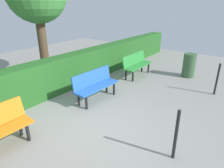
% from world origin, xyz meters
% --- Properties ---
extents(ground_plane, '(18.05, 18.05, 0.00)m').
position_xyz_m(ground_plane, '(0.00, 0.00, 0.00)').
color(ground_plane, gray).
extents(bench_green, '(1.53, 0.47, 0.86)m').
position_xyz_m(bench_green, '(-3.84, -1.03, 0.48)').
color(bench_green, '#2D8C38').
rests_on(bench_green, ground_plane).
extents(bench_blue, '(1.50, 0.51, 0.86)m').
position_xyz_m(bench_blue, '(-1.31, -0.93, 0.48)').
color(bench_blue, blue).
rests_on(bench_blue, ground_plane).
extents(hedge_row, '(14.05, 0.55, 1.10)m').
position_xyz_m(hedge_row, '(-1.21, -2.28, 0.55)').
color(hedge_row, '#266023').
rests_on(hedge_row, ground_plane).
extents(railing_post_near, '(0.06, 0.06, 1.00)m').
position_xyz_m(railing_post_near, '(-3.79, 1.83, 0.50)').
color(railing_post_near, black).
rests_on(railing_post_near, ground_plane).
extents(railing_post_mid, '(0.06, 0.06, 1.00)m').
position_xyz_m(railing_post_mid, '(-0.33, 1.83, 0.50)').
color(railing_post_mid, black).
rests_on(railing_post_mid, ground_plane).
extents(trash_bin, '(0.46, 0.46, 0.90)m').
position_xyz_m(trash_bin, '(-4.94, 0.63, 0.45)').
color(trash_bin, '#385938').
rests_on(trash_bin, ground_plane).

